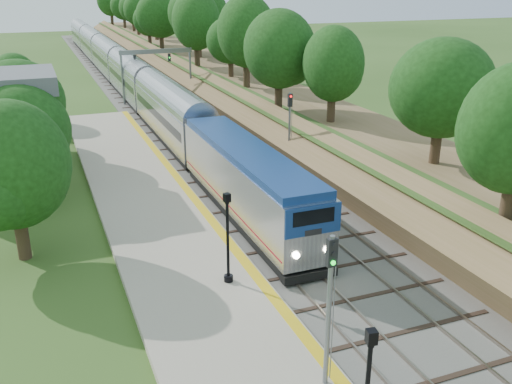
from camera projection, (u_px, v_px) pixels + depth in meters
name	position (u px, v px, depth m)	size (l,w,h in m)	color
trackbed	(146.00, 95.00, 71.56)	(9.50, 170.00, 0.28)	#4C4944
platform	(175.00, 248.00, 30.73)	(6.40, 68.00, 0.38)	#A59785
yellow_stripe	(225.00, 237.00, 31.64)	(0.55, 68.00, 0.01)	gold
embankment	(210.00, 76.00, 73.75)	(10.64, 170.00, 11.70)	brown
signal_gantry	(156.00, 61.00, 65.68)	(8.40, 0.38, 6.20)	slate
trees_behind_platform	(44.00, 159.00, 31.22)	(7.82, 53.32, 7.21)	#332316
train	(120.00, 70.00, 76.46)	(2.90, 116.56, 4.27)	black
lamppost_far	(228.00, 243.00, 26.32)	(0.44, 0.44, 4.45)	black
signal_platform	(329.00, 296.00, 19.01)	(0.34, 0.27, 5.75)	slate
signal_farside	(290.00, 123.00, 42.24)	(0.32, 0.26, 5.92)	slate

